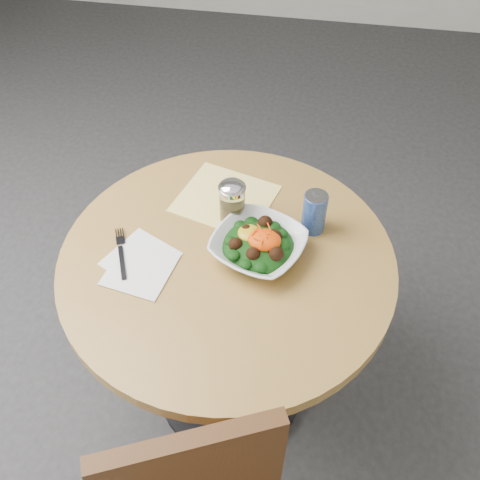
{
  "coord_description": "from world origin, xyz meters",
  "views": [
    {
      "loc": [
        0.19,
        -0.91,
        1.83
      ],
      "look_at": [
        0.03,
        0.01,
        0.81
      ],
      "focal_mm": 40.0,
      "sensor_mm": 36.0,
      "label": 1
    }
  ],
  "objects": [
    {
      "name": "spice_shaker",
      "position": [
        -0.01,
        0.14,
        0.82
      ],
      "size": [
        0.08,
        0.08,
        0.14
      ],
      "color": "silver",
      "rests_on": "table"
    },
    {
      "name": "salad_bowl",
      "position": [
        0.08,
        0.02,
        0.78
      ],
      "size": [
        0.31,
        0.31,
        0.09
      ],
      "color": "silver",
      "rests_on": "table"
    },
    {
      "name": "fork",
      "position": [
        -0.28,
        -0.04,
        0.76
      ],
      "size": [
        0.09,
        0.18,
        0.0
      ],
      "color": "black",
      "rests_on": "table"
    },
    {
      "name": "cloth_napkin",
      "position": [
        -0.05,
        0.22,
        0.75
      ],
      "size": [
        0.32,
        0.3,
        0.0
      ],
      "primitive_type": "cube",
      "rotation": [
        0.0,
        0.0,
        -0.27
      ],
      "color": "yellow",
      "rests_on": "table"
    },
    {
      "name": "paper_napkins",
      "position": [
        -0.22,
        -0.07,
        0.75
      ],
      "size": [
        0.21,
        0.24,
        0.0
      ],
      "color": "white",
      "rests_on": "table"
    },
    {
      "name": "ground",
      "position": [
        0.0,
        0.0,
        0.0
      ],
      "size": [
        6.0,
        6.0,
        0.0
      ],
      "primitive_type": "plane",
      "color": "#2A2A2C",
      "rests_on": "ground"
    },
    {
      "name": "beverage_can",
      "position": [
        0.22,
        0.14,
        0.81
      ],
      "size": [
        0.07,
        0.07,
        0.13
      ],
      "color": "navy",
      "rests_on": "table"
    },
    {
      "name": "table",
      "position": [
        0.0,
        0.0,
        0.55
      ],
      "size": [
        0.9,
        0.9,
        0.75
      ],
      "color": "black",
      "rests_on": "ground"
    }
  ]
}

